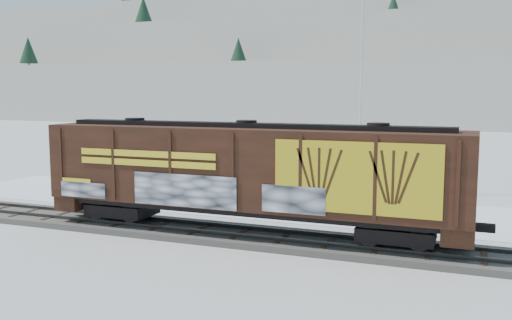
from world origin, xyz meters
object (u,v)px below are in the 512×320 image
at_px(flagpole, 362,114).
at_px(car_dark, 397,202).
at_px(car_silver, 146,180).
at_px(car_white, 283,196).
at_px(hopper_railcar, 247,171).

bearing_deg(flagpole, car_dark, -63.92).
xyz_separation_m(flagpole, car_silver, (-12.90, -4.94, -4.29)).
bearing_deg(car_silver, flagpole, -82.49).
distance_m(flagpole, car_white, 8.76).
xyz_separation_m(hopper_railcar, car_dark, (5.53, 7.05, -2.28)).
height_order(hopper_railcar, car_white, hopper_railcar).
bearing_deg(car_white, car_silver, 93.39).
height_order(car_silver, car_dark, same).
distance_m(hopper_railcar, car_white, 6.70).
distance_m(car_silver, car_white, 10.23).
distance_m(car_white, car_dark, 6.04).
xyz_separation_m(hopper_railcar, flagpole, (2.42, 13.40, 2.02)).
relative_size(hopper_railcar, car_silver, 4.31).
height_order(flagpole, car_dark, flagpole).
bearing_deg(car_dark, car_white, 99.51).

